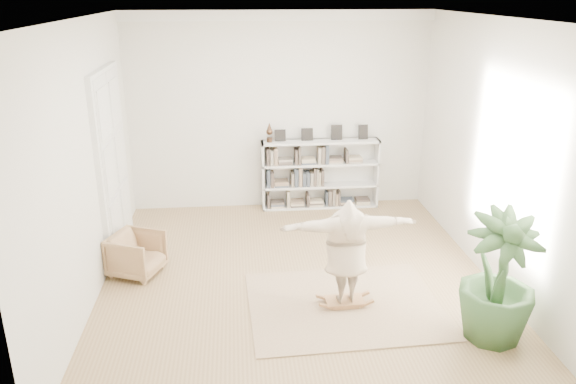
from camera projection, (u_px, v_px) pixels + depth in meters
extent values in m
plane|color=olive|center=(297.00, 279.00, 8.10)|extent=(6.00, 6.00, 0.00)
plane|color=silver|center=(279.00, 113.00, 10.29)|extent=(5.50, 0.00, 5.50)
plane|color=silver|center=(337.00, 261.00, 4.67)|extent=(5.50, 0.00, 5.50)
plane|color=silver|center=(86.00, 165.00, 7.23)|extent=(0.00, 6.00, 6.00)
plane|color=silver|center=(496.00, 154.00, 7.73)|extent=(0.00, 6.00, 6.00)
plane|color=white|center=(298.00, 18.00, 6.87)|extent=(6.00, 6.00, 0.00)
cube|color=white|center=(279.00, 15.00, 9.65)|extent=(5.50, 0.12, 0.18)
cube|color=white|center=(112.00, 165.00, 8.59)|extent=(0.08, 1.78, 2.92)
cube|color=silver|center=(108.00, 173.00, 8.22)|extent=(0.06, 0.78, 2.80)
cube|color=silver|center=(119.00, 157.00, 8.97)|extent=(0.06, 0.78, 2.80)
cube|color=silver|center=(263.00, 176.00, 10.47)|extent=(0.04, 0.35, 1.30)
cube|color=silver|center=(376.00, 173.00, 10.66)|extent=(0.04, 0.35, 1.30)
cube|color=silver|center=(319.00, 172.00, 10.71)|extent=(2.20, 0.04, 1.30)
cube|color=silver|center=(319.00, 205.00, 10.78)|extent=(2.20, 0.35, 0.04)
cube|color=silver|center=(320.00, 185.00, 10.64)|extent=(2.20, 0.35, 0.04)
cube|color=silver|center=(320.00, 164.00, 10.49)|extent=(2.20, 0.35, 0.04)
cube|color=silver|center=(321.00, 142.00, 10.35)|extent=(2.20, 0.35, 0.04)
cube|color=black|center=(280.00, 135.00, 10.28)|extent=(0.18, 0.07, 0.24)
cube|color=black|center=(307.00, 134.00, 10.33)|extent=(0.18, 0.07, 0.24)
cube|color=black|center=(337.00, 133.00, 10.38)|extent=(0.18, 0.07, 0.24)
cube|color=black|center=(363.00, 133.00, 10.42)|extent=(0.18, 0.07, 0.24)
imported|color=tan|center=(137.00, 254.00, 8.14)|extent=(0.89, 0.88, 0.62)
cube|color=tan|center=(344.00, 305.00, 7.41)|extent=(2.58, 2.10, 0.02)
cube|color=#9B683E|center=(345.00, 301.00, 7.38)|extent=(0.51, 0.32, 0.03)
cube|color=#9B683E|center=(345.00, 303.00, 7.40)|extent=(0.34, 0.06, 0.04)
cube|color=#9B683E|center=(345.00, 303.00, 7.40)|extent=(0.34, 0.06, 0.04)
cube|color=#9B683E|center=(345.00, 301.00, 7.38)|extent=(0.20, 0.06, 0.10)
cube|color=#9B683E|center=(345.00, 301.00, 7.38)|extent=(0.20, 0.06, 0.10)
imported|color=beige|center=(347.00, 248.00, 7.13)|extent=(1.75, 0.54, 1.41)
imported|color=#32552A|center=(498.00, 278.00, 6.47)|extent=(0.93, 0.93, 1.59)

